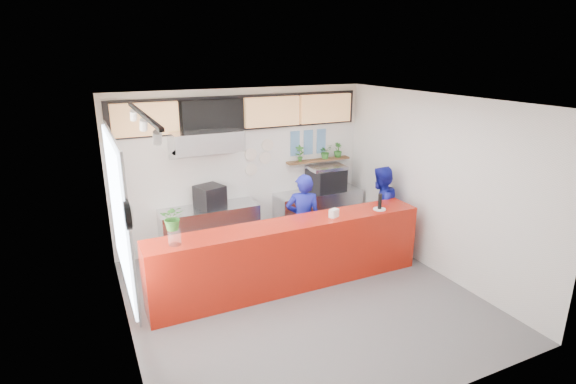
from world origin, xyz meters
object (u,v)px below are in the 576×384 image
object	(u,v)px
service_counter	(290,255)
panini_oven	(210,197)
pepper_mill	(380,201)
staff_right	(380,209)
espresso_machine	(326,179)
staff_center	(303,220)

from	to	relation	value
service_counter	panini_oven	distance (m)	2.03
service_counter	pepper_mill	world-z (taller)	pepper_mill
service_counter	staff_right	size ratio (longest dim) A/B	2.75
panini_oven	espresso_machine	size ratio (longest dim) A/B	0.63
panini_oven	espresso_machine	world-z (taller)	espresso_machine
espresso_machine	staff_center	distance (m)	1.67
staff_center	staff_right	distance (m)	1.58
staff_center	staff_right	xyz separation A→B (m)	(1.57, -0.07, -0.02)
staff_right	pepper_mill	size ratio (longest dim) A/B	6.25
service_counter	espresso_machine	distance (m)	2.53
service_counter	panini_oven	bearing A→B (deg)	113.14
staff_right	espresso_machine	bearing A→B (deg)	-92.14
panini_oven	pepper_mill	bearing A→B (deg)	-57.05
service_counter	staff_center	xyz separation A→B (m)	(0.54, 0.62, 0.28)
service_counter	espresso_machine	world-z (taller)	espresso_machine
panini_oven	staff_center	xyz separation A→B (m)	(1.31, -1.18, -0.27)
panini_oven	pepper_mill	size ratio (longest dim) A/B	1.73
staff_right	pepper_mill	world-z (taller)	staff_right
service_counter	espresso_machine	size ratio (longest dim) A/B	6.29
espresso_machine	staff_right	distance (m)	1.36
pepper_mill	staff_right	bearing A→B (deg)	52.05
service_counter	panini_oven	xyz separation A→B (m)	(-0.77, 1.80, 0.55)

